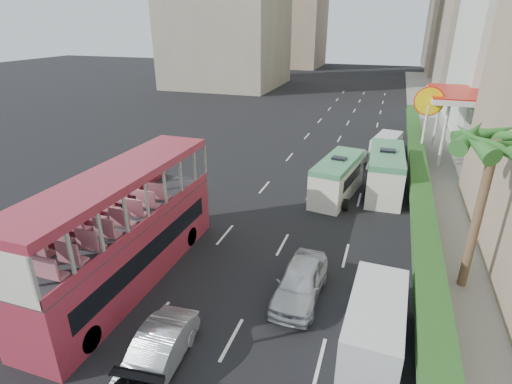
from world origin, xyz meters
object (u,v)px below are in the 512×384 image
at_px(panel_van_far, 386,146).
at_px(minibus_far, 385,172).
at_px(van_asset, 348,167).
at_px(minibus_near, 337,178).
at_px(car_silver_lane_a, 159,368).
at_px(car_silver_lane_b, 300,297).
at_px(palm_tree, 477,217).
at_px(shell_station, 468,127).
at_px(panel_van_near, 375,323).
at_px(double_decker_bus, 124,229).

bearing_deg(panel_van_far, minibus_far, -77.85).
bearing_deg(van_asset, minibus_near, -81.35).
relative_size(car_silver_lane_a, car_silver_lane_b, 0.92).
distance_m(car_silver_lane_b, palm_tree, 7.79).
relative_size(car_silver_lane_b, shell_station, 0.54).
bearing_deg(car_silver_lane_b, panel_van_far, 83.92).
bearing_deg(panel_van_near, minibus_far, 93.48).
distance_m(minibus_near, minibus_far, 3.33).
distance_m(minibus_near, panel_van_far, 10.18).
bearing_deg(shell_station, minibus_far, -122.39).
distance_m(car_silver_lane_a, panel_van_near, 7.49).
bearing_deg(panel_van_far, car_silver_lane_b, -86.13).
distance_m(car_silver_lane_b, panel_van_far, 20.86).
bearing_deg(car_silver_lane_b, van_asset, 91.11).
height_order(van_asset, panel_van_far, panel_van_far).
distance_m(car_silver_lane_b, minibus_near, 10.95).
bearing_deg(minibus_near, car_silver_lane_a, -93.09).
bearing_deg(car_silver_lane_a, double_decker_bus, 129.82).
relative_size(minibus_far, panel_van_far, 1.45).
bearing_deg(minibus_near, van_asset, 98.37).
bearing_deg(double_decker_bus, van_asset, 67.83).
xyz_separation_m(car_silver_lane_a, panel_van_far, (6.21, 25.81, 0.88)).
relative_size(car_silver_lane_a, van_asset, 0.87).
bearing_deg(van_asset, panel_van_near, -71.27).
bearing_deg(minibus_far, shell_station, 55.79).
distance_m(car_silver_lane_b, shell_station, 23.63).
relative_size(car_silver_lane_b, palm_tree, 0.68).
bearing_deg(panel_van_far, car_silver_lane_a, -92.43).
relative_size(palm_tree, shell_station, 0.80).
xyz_separation_m(double_decker_bus, car_silver_lane_b, (7.37, 1.18, -2.53)).
bearing_deg(palm_tree, panel_van_near, -126.48).
bearing_deg(panel_van_near, minibus_near, 106.28).
distance_m(van_asset, palm_tree, 15.88).
relative_size(double_decker_bus, car_silver_lane_a, 2.76).
relative_size(car_silver_lane_a, minibus_far, 0.63).
xyz_separation_m(car_silver_lane_a, minibus_far, (6.36, 17.72, 1.41)).
relative_size(car_silver_lane_a, panel_van_near, 0.86).
bearing_deg(panel_van_near, panel_van_far, 93.47).
bearing_deg(car_silver_lane_a, shell_station, 61.66).
bearing_deg(car_silver_lane_b, minibus_near, 91.58).
xyz_separation_m(double_decker_bus, minibus_far, (10.14, 13.77, -1.12)).
xyz_separation_m(minibus_near, panel_van_near, (3.12, -12.63, -0.35)).
bearing_deg(van_asset, minibus_far, -48.14).
xyz_separation_m(panel_van_far, shell_station, (6.01, 1.14, 1.87)).
xyz_separation_m(minibus_near, palm_tree, (6.51, -8.05, 2.11)).
bearing_deg(panel_van_near, car_silver_lane_a, -150.65).
bearing_deg(minibus_far, panel_van_far, 89.22).
bearing_deg(double_decker_bus, panel_van_far, 65.43).
bearing_deg(car_silver_lane_a, panel_van_far, 72.51).
height_order(double_decker_bus, shell_station, shell_station).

